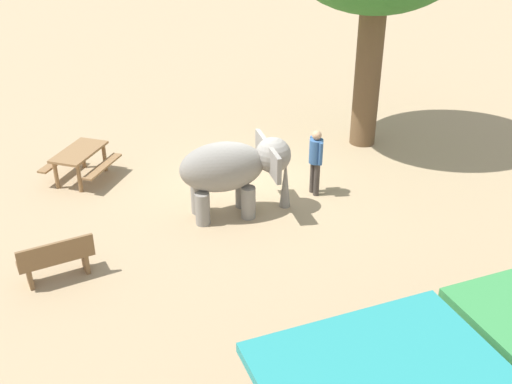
{
  "coord_description": "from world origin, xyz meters",
  "views": [
    {
      "loc": [
        4.78,
        12.13,
        7.05
      ],
      "look_at": [
        0.53,
        1.35,
        0.8
      ],
      "focal_mm": 43.26,
      "sensor_mm": 36.0,
      "label": 1
    }
  ],
  "objects_px": {
    "elephant": "(234,169)",
    "picnic_table_near": "(80,158)",
    "person_handler": "(316,158)",
    "wooden_bench": "(56,259)"
  },
  "relations": [
    {
      "from": "wooden_bench",
      "to": "picnic_table_near",
      "type": "xyz_separation_m",
      "value": [
        -0.98,
        -4.13,
        0.12
      ]
    },
    {
      "from": "elephant",
      "to": "person_handler",
      "type": "height_order",
      "value": "elephant"
    },
    {
      "from": "elephant",
      "to": "person_handler",
      "type": "distance_m",
      "value": 2.11
    },
    {
      "from": "person_handler",
      "to": "picnic_table_near",
      "type": "relative_size",
      "value": 0.77
    },
    {
      "from": "elephant",
      "to": "person_handler",
      "type": "relative_size",
      "value": 1.57
    },
    {
      "from": "elephant",
      "to": "picnic_table_near",
      "type": "bearing_deg",
      "value": 140.79
    },
    {
      "from": "elephant",
      "to": "wooden_bench",
      "type": "bearing_deg",
      "value": -158.0
    },
    {
      "from": "person_handler",
      "to": "wooden_bench",
      "type": "bearing_deg",
      "value": 8.48
    },
    {
      "from": "wooden_bench",
      "to": "picnic_table_near",
      "type": "relative_size",
      "value": 0.69
    },
    {
      "from": "person_handler",
      "to": "wooden_bench",
      "type": "distance_m",
      "value": 6.21
    }
  ]
}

